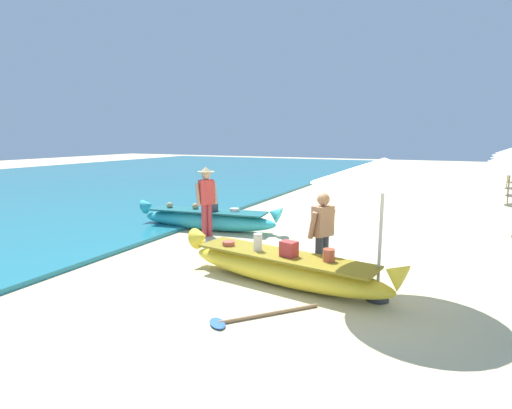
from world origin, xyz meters
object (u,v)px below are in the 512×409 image
object	(u,v)px
patio_umbrella_large	(384,171)
paddle	(252,317)
boat_cyan_midground	(208,219)
person_tourist_customer	(322,232)
boat_yellow_foreground	(283,267)
person_vendor_hatted	(206,197)

from	to	relation	value
patio_umbrella_large	paddle	world-z (taller)	patio_umbrella_large
boat_cyan_midground	patio_umbrella_large	xyz separation A→B (m)	(4.95, -2.95, 1.72)
person_tourist_customer	boat_yellow_foreground	bearing A→B (deg)	-137.87
boat_yellow_foreground	person_vendor_hatted	size ratio (longest dim) A/B	2.34
person_tourist_customer	patio_umbrella_large	distance (m)	1.63
boat_cyan_midground	person_vendor_hatted	world-z (taller)	person_vendor_hatted
person_vendor_hatted	patio_umbrella_large	world-z (taller)	patio_umbrella_large
boat_yellow_foreground	person_tourist_customer	size ratio (longest dim) A/B	2.67
boat_yellow_foreground	person_tourist_customer	bearing A→B (deg)	42.13
person_vendor_hatted	person_tourist_customer	bearing A→B (deg)	-27.21
boat_yellow_foreground	paddle	bearing A→B (deg)	-85.89
boat_cyan_midground	paddle	size ratio (longest dim) A/B	3.09
boat_yellow_foreground	paddle	distance (m)	1.47
person_vendor_hatted	paddle	distance (m)	4.96
boat_yellow_foreground	person_vendor_hatted	xyz separation A→B (m)	(-2.99, 2.31, 0.73)
boat_cyan_midground	person_tourist_customer	xyz separation A→B (m)	(3.90, -2.45, 0.58)
person_vendor_hatted	person_tourist_customer	xyz separation A→B (m)	(3.53, -1.82, -0.15)
person_vendor_hatted	paddle	bearing A→B (deg)	-50.53
boat_yellow_foreground	patio_umbrella_large	bearing A→B (deg)	-0.42
boat_yellow_foreground	person_tourist_customer	world-z (taller)	person_tourist_customer
boat_yellow_foreground	patio_umbrella_large	distance (m)	2.35
person_vendor_hatted	patio_umbrella_large	bearing A→B (deg)	-26.87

